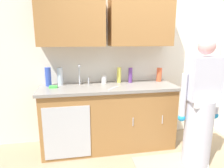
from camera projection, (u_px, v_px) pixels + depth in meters
kitchen_wall_with_uppers at (132, 47)px, 3.07m from camera, size 4.80×0.44×2.70m
counter_cabinet at (109, 118)px, 2.95m from camera, size 1.90×0.62×0.90m
countertop at (109, 87)px, 2.84m from camera, size 1.96×0.66×0.04m
sink at (83, 88)px, 2.78m from camera, size 0.50×0.36×0.35m
person_at_sink at (200, 114)px, 2.44m from camera, size 0.55×0.34×1.62m
floor_mat at (167, 166)px, 2.54m from camera, size 0.80×0.50×0.01m
bottle_water_short at (119, 75)px, 3.03m from camera, size 0.06×0.06×0.24m
bottle_water_tall at (159, 75)px, 3.12m from camera, size 0.08×0.08×0.21m
bottle_dish_liquid at (130, 75)px, 3.04m from camera, size 0.06×0.06×0.23m
bottle_soap at (60, 76)px, 2.86m from camera, size 0.08×0.08×0.26m
bottle_cleaner_spray at (48, 77)px, 2.81m from camera, size 0.08×0.08×0.27m
cup_by_sink at (104, 80)px, 3.00m from camera, size 0.08×0.08×0.11m
knife_on_counter at (113, 88)px, 2.71m from camera, size 0.18×0.19×0.01m
sponge at (53, 87)px, 2.72m from camera, size 0.11×0.07×0.03m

